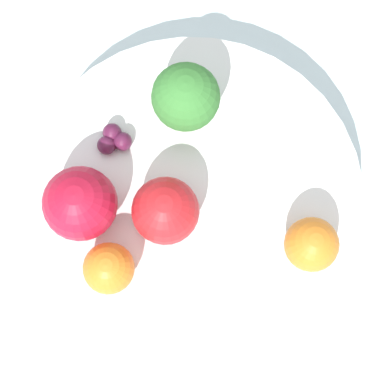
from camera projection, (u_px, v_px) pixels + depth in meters
ground_plane at (192, 211)px, 0.56m from camera, size 6.00×6.00×0.00m
table_surface at (192, 209)px, 0.55m from camera, size 1.20×1.20×0.02m
bowl at (192, 201)px, 0.52m from camera, size 0.27×0.27×0.04m
broccoli at (186, 98)px, 0.48m from camera, size 0.05×0.05×0.06m
apple_red at (165, 211)px, 0.47m from camera, size 0.05×0.05×0.05m
apple_green at (80, 204)px, 0.47m from camera, size 0.06×0.06×0.06m
orange_front at (109, 268)px, 0.46m from camera, size 0.04×0.04×0.04m
orange_back at (311, 244)px, 0.47m from camera, size 0.04×0.04×0.04m
grape_cluster at (114, 140)px, 0.50m from camera, size 0.03×0.03×0.01m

